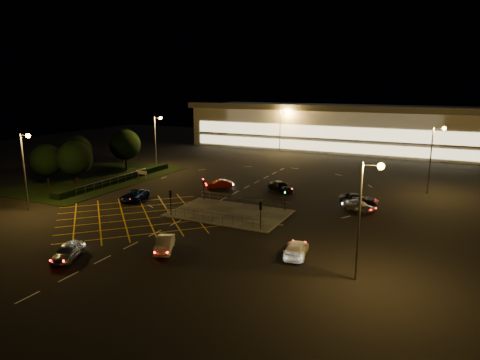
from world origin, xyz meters
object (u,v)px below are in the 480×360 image
at_px(signal_sw, 171,198).
at_px(car_left_blue, 134,195).
at_px(signal_se, 261,210).
at_px(car_east_grey, 359,199).
at_px(car_near_silver, 68,251).
at_px(car_approach_white, 296,249).
at_px(signal_ne, 285,193).
at_px(car_far_dkgrey, 280,186).
at_px(signal_nw, 204,184).
at_px(car_circ_red, 219,184).
at_px(car_right_silver, 359,205).
at_px(car_queue_white, 164,244).

height_order(signal_sw, car_left_blue, signal_sw).
bearing_deg(signal_se, car_east_grey, -117.03).
height_order(car_near_silver, car_approach_white, car_near_silver).
distance_m(signal_ne, car_far_dkgrey, 10.88).
relative_size(signal_nw, signal_ne, 1.00).
distance_m(signal_se, signal_ne, 7.99).
height_order(car_circ_red, car_approach_white, car_approach_white).
xyz_separation_m(signal_sw, car_approach_white, (17.95, -5.38, -1.66)).
relative_size(signal_ne, car_right_silver, 0.74).
relative_size(car_circ_red, car_east_grey, 0.78).
xyz_separation_m(car_near_silver, car_approach_white, (18.96, 9.82, -0.04)).
xyz_separation_m(signal_sw, car_queue_white, (5.97, -9.74, -1.66)).
xyz_separation_m(signal_se, car_far_dkgrey, (-4.31, 17.84, -1.66)).
height_order(car_near_silver, car_left_blue, car_near_silver).
xyz_separation_m(car_right_silver, car_approach_white, (-2.53, -17.73, -0.02)).
distance_m(signal_sw, car_queue_white, 11.54).
height_order(signal_ne, car_far_dkgrey, signal_ne).
bearing_deg(car_left_blue, car_east_grey, 12.79).
bearing_deg(car_far_dkgrey, signal_se, -133.40).
bearing_deg(car_left_blue, signal_se, -19.64).
xyz_separation_m(signal_ne, car_near_silver, (-13.01, -23.19, -1.61)).
xyz_separation_m(car_near_silver, car_queue_white, (6.98, 5.47, -0.04)).
bearing_deg(car_circ_red, car_right_silver, 45.88).
xyz_separation_m(signal_se, car_right_silver, (8.48, 12.35, -1.64)).
xyz_separation_m(car_far_dkgrey, car_approach_white, (10.26, -23.23, 0.00)).
relative_size(car_far_dkgrey, car_circ_red, 1.21).
distance_m(signal_nw, car_right_silver, 21.00).
xyz_separation_m(car_near_silver, car_far_dkgrey, (8.70, 33.05, -0.05)).
height_order(car_left_blue, car_approach_white, car_left_blue).
distance_m(car_near_silver, car_far_dkgrey, 34.17).
bearing_deg(signal_sw, car_far_dkgrey, -113.31).
height_order(car_far_dkgrey, car_right_silver, car_right_silver).
xyz_separation_m(car_near_silver, car_east_grey, (20.89, 30.66, -0.04)).
bearing_deg(car_circ_red, car_queue_white, -19.66).
bearing_deg(signal_ne, car_east_grey, 43.45).
bearing_deg(signal_sw, car_circ_red, -84.25).
height_order(signal_ne, car_left_blue, signal_ne).
xyz_separation_m(signal_nw, car_right_silver, (20.48, 4.36, -1.64)).
height_order(car_queue_white, car_far_dkgrey, car_queue_white).
height_order(car_queue_white, car_east_grey, car_east_grey).
relative_size(car_far_dkgrey, car_approach_white, 1.00).
relative_size(car_left_blue, car_far_dkgrey, 1.06).
bearing_deg(car_east_grey, car_far_dkgrey, 74.47).
height_order(signal_se, car_far_dkgrey, signal_se).
bearing_deg(signal_se, signal_ne, -90.00).
height_order(car_left_blue, car_far_dkgrey, car_left_blue).
relative_size(signal_sw, signal_se, 1.00).
height_order(signal_ne, car_right_silver, signal_ne).
bearing_deg(car_east_grey, signal_se, 148.51).
xyz_separation_m(car_circ_red, car_east_grey, (21.43, 0.09, 0.05)).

